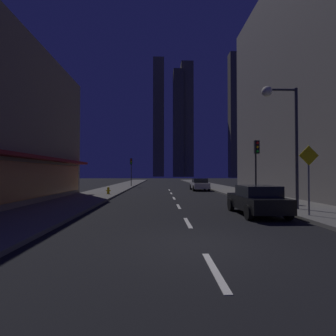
% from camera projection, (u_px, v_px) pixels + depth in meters
% --- Properties ---
extents(ground_plane, '(78.00, 136.00, 0.10)m').
position_uv_depth(ground_plane, '(167.00, 187.00, 39.36)').
color(ground_plane, black).
extents(sidewalk_right, '(4.00, 76.00, 0.15)m').
position_uv_depth(sidewalk_right, '(213.00, 186.00, 39.59)').
color(sidewalk_right, '#605E59').
rests_on(sidewalk_right, ground).
extents(sidewalk_left, '(4.00, 76.00, 0.15)m').
position_uv_depth(sidewalk_left, '(122.00, 186.00, 39.15)').
color(sidewalk_left, '#605E59').
rests_on(sidewalk_left, ground).
extents(lane_marking_center, '(0.16, 28.20, 0.01)m').
position_uv_depth(lane_marking_center, '(176.00, 202.00, 18.38)').
color(lane_marking_center, silver).
rests_on(lane_marking_center, ground).
extents(building_apartment_right, '(11.00, 20.00, 19.92)m').
position_uv_depth(building_apartment_right, '(327.00, 89.00, 24.04)').
color(building_apartment_right, slate).
rests_on(building_apartment_right, ground).
extents(skyscraper_distant_tall, '(7.07, 6.91, 77.29)m').
position_uv_depth(skyscraper_distant_tall, '(159.00, 117.00, 167.99)').
color(skyscraper_distant_tall, '#625D49').
rests_on(skyscraper_distant_tall, ground).
extents(skyscraper_distant_mid, '(5.98, 8.91, 64.24)m').
position_uv_depth(skyscraper_distant_mid, '(178.00, 124.00, 155.35)').
color(skyscraper_distant_mid, '#4F4B3B').
rests_on(skyscraper_distant_mid, ground).
extents(skyscraper_distant_short, '(7.28, 8.70, 69.68)m').
position_uv_depth(skyscraper_distant_short, '(187.00, 120.00, 157.44)').
color(skyscraper_distant_short, brown).
rests_on(skyscraper_distant_short, ground).
extents(skyscraper_distant_slender, '(8.35, 5.27, 59.95)m').
position_uv_depth(skyscraper_distant_slender, '(238.00, 115.00, 123.67)').
color(skyscraper_distant_slender, brown).
rests_on(skyscraper_distant_slender, ground).
extents(car_parked_near, '(1.98, 4.24, 1.45)m').
position_uv_depth(car_parked_near, '(257.00, 200.00, 12.59)').
color(car_parked_near, black).
rests_on(car_parked_near, ground).
extents(car_parked_far, '(1.98, 4.24, 1.45)m').
position_uv_depth(car_parked_far, '(200.00, 184.00, 30.78)').
color(car_parked_far, silver).
rests_on(car_parked_far, ground).
extents(fire_hydrant_far_left, '(0.42, 0.30, 0.65)m').
position_uv_depth(fire_hydrant_far_left, '(108.00, 191.00, 23.64)').
color(fire_hydrant_far_left, gold).
rests_on(fire_hydrant_far_left, sidewalk_left).
extents(traffic_light_near_right, '(0.32, 0.48, 4.20)m').
position_uv_depth(traffic_light_near_right, '(256.00, 157.00, 17.71)').
color(traffic_light_near_right, '#2D2D2D').
rests_on(traffic_light_near_right, sidewalk_right).
extents(traffic_light_far_left, '(0.32, 0.48, 4.20)m').
position_uv_depth(traffic_light_far_left, '(131.00, 166.00, 38.86)').
color(traffic_light_far_left, '#2D2D2D').
rests_on(traffic_light_far_left, sidewalk_left).
extents(street_lamp_right, '(1.96, 0.56, 6.58)m').
position_uv_depth(street_lamp_right, '(281.00, 117.00, 13.82)').
color(street_lamp_right, '#38383D').
rests_on(street_lamp_right, sidewalk_right).
extents(pedestrian_crossing_sign, '(0.91, 0.08, 3.15)m').
position_uv_depth(pedestrian_crossing_sign, '(309.00, 174.00, 11.65)').
color(pedestrian_crossing_sign, slate).
rests_on(pedestrian_crossing_sign, sidewalk_right).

